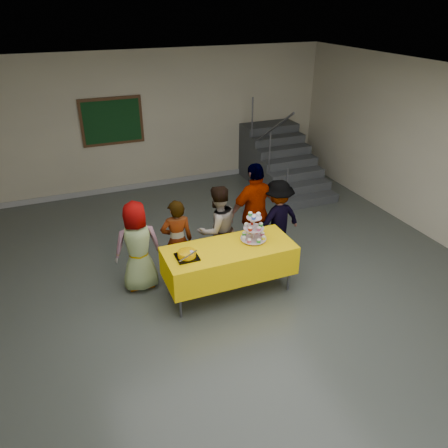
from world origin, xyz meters
The scene contains 11 objects.
room_shell centered at (0.00, 0.02, 2.13)m, with size 10.00×10.04×3.02m.
bake_table centered at (-0.07, 0.53, 0.56)m, with size 1.88×0.78×0.77m.
cupcake_stand centered at (0.34, 0.59, 0.93)m, with size 0.38×0.38×0.44m.
bear_cake centered at (-0.71, 0.49, 0.83)m, with size 0.32×0.36×0.12m.
schoolchild_a centered at (-1.25, 1.15, 0.70)m, with size 0.69×0.45×1.40m, color slate.
schoolchild_b centered at (-0.66, 1.15, 0.67)m, with size 0.49×0.32×1.34m, color slate.
schoolchild_c centered at (0.01, 1.19, 0.72)m, with size 0.70×0.54×1.44m, color slate.
schoolchild_d centered at (0.71, 1.29, 0.83)m, with size 0.98×0.41×1.67m, color slate.
schoolchild_e centered at (1.07, 1.19, 0.68)m, with size 0.88×0.51×1.37m, color slate.
staircase centered at (2.70, 4.13, 0.49)m, with size 1.30×2.40×2.04m.
noticeboard centered at (-0.90, 4.96, 1.60)m, with size 1.30×0.05×1.00m.
Camera 1 is at (-2.14, -4.40, 3.95)m, focal length 35.00 mm.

